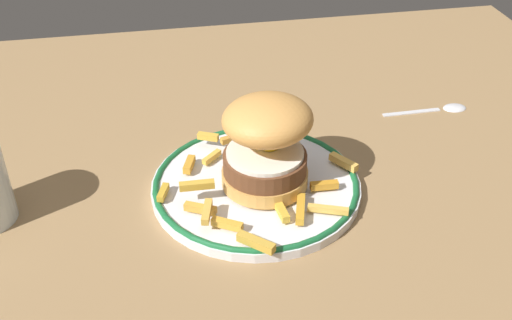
{
  "coord_description": "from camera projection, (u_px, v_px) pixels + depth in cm",
  "views": [
    {
      "loc": [
        -6.53,
        -63.45,
        47.27
      ],
      "look_at": [
        4.8,
        -3.21,
        4.6
      ],
      "focal_mm": 43.43,
      "sensor_mm": 36.0,
      "label": 1
    }
  ],
  "objects": [
    {
      "name": "ground_plane",
      "position": [
        215.0,
        192.0,
        0.8
      ],
      "size": [
        129.71,
        99.68,
        4.0
      ],
      "primitive_type": "cube",
      "color": "#94724A"
    },
    {
      "name": "dinner_plate",
      "position": [
        256.0,
        185.0,
        0.77
      ],
      "size": [
        25.94,
        25.94,
        1.6
      ],
      "color": "silver",
      "rests_on": "ground_plane"
    },
    {
      "name": "burger",
      "position": [
        266.0,
        142.0,
        0.73
      ],
      "size": [
        15.37,
        15.38,
        11.33
      ],
      "color": "gold",
      "rests_on": "dinner_plate"
    },
    {
      "name": "fries_pile",
      "position": [
        253.0,
        184.0,
        0.75
      ],
      "size": [
        25.37,
        26.38,
        2.67
      ],
      "color": "gold",
      "rests_on": "dinner_plate"
    },
    {
      "name": "spoon",
      "position": [
        446.0,
        107.0,
        0.94
      ],
      "size": [
        13.32,
        2.64,
        0.9
      ],
      "color": "silver",
      "rests_on": "ground_plane"
    }
  ]
}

